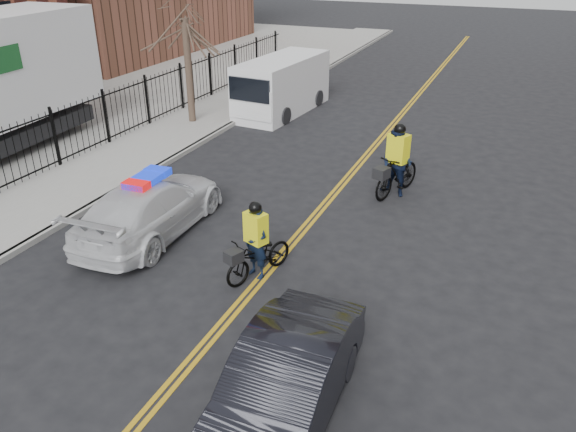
# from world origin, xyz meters

# --- Properties ---
(ground) EXTENTS (120.00, 120.00, 0.00)m
(ground) POSITION_xyz_m (0.00, 0.00, 0.00)
(ground) COLOR black
(ground) RESTS_ON ground
(center_line_left) EXTENTS (0.10, 60.00, 0.01)m
(center_line_left) POSITION_xyz_m (-0.08, 8.00, 0.01)
(center_line_left) COLOR #C49317
(center_line_left) RESTS_ON ground
(center_line_right) EXTENTS (0.10, 60.00, 0.01)m
(center_line_right) POSITION_xyz_m (0.08, 8.00, 0.01)
(center_line_right) COLOR #C49317
(center_line_right) RESTS_ON ground
(sidewalk) EXTENTS (3.00, 60.00, 0.15)m
(sidewalk) POSITION_xyz_m (-7.50, 8.00, 0.07)
(sidewalk) COLOR gray
(sidewalk) RESTS_ON ground
(curb) EXTENTS (0.20, 60.00, 0.15)m
(curb) POSITION_xyz_m (-6.00, 8.00, 0.07)
(curb) COLOR gray
(curb) RESTS_ON ground
(iron_fence) EXTENTS (0.12, 28.00, 2.00)m
(iron_fence) POSITION_xyz_m (-9.00, 8.00, 1.00)
(iron_fence) COLOR black
(iron_fence) RESTS_ON ground
(street_tree) EXTENTS (3.20, 3.20, 4.80)m
(street_tree) POSITION_xyz_m (-7.60, 10.00, 3.53)
(street_tree) COLOR #3C2D23
(street_tree) RESTS_ON sidewalk
(police_cruiser) EXTENTS (2.22, 5.04, 1.60)m
(police_cruiser) POSITION_xyz_m (-3.55, 1.47, 0.73)
(police_cruiser) COLOR silver
(police_cruiser) RESTS_ON ground
(dark_sedan) EXTENTS (1.63, 4.36, 1.42)m
(dark_sedan) POSITION_xyz_m (2.09, -3.06, 0.71)
(dark_sedan) COLOR black
(dark_sedan) RESTS_ON ground
(cargo_van) EXTENTS (2.47, 5.66, 2.31)m
(cargo_van) POSITION_xyz_m (-4.96, 12.99, 1.13)
(cargo_van) COLOR white
(cargo_van) RESTS_ON ground
(cyclist_near) EXTENTS (1.30, 1.98, 1.84)m
(cyclist_near) POSITION_xyz_m (-0.17, 0.64, 0.64)
(cyclist_near) COLOR black
(cyclist_near) RESTS_ON ground
(cyclist_far) EXTENTS (1.31, 2.24, 2.18)m
(cyclist_far) POSITION_xyz_m (1.66, 6.30, 0.86)
(cyclist_far) COLOR black
(cyclist_far) RESTS_ON ground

